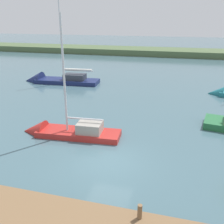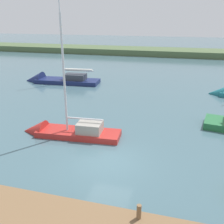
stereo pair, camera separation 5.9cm
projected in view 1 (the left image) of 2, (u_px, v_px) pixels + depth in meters
The scene contains 5 objects.
ground_plane at pixel (108, 162), 14.46m from camera, with size 200.00×200.00×0.00m, color #42606B.
far_shoreline at pixel (167, 55), 54.77m from camera, with size 180.00×8.00×2.40m, color #4C603D.
mooring_post_near at pixel (140, 212), 9.56m from camera, with size 0.18×0.18×0.58m, color brown.
sailboat_far_left at pixel (64, 133), 17.68m from camera, with size 6.88×2.20×8.61m.
sailboat_far_right at pixel (54, 81), 31.82m from camera, with size 9.41×3.05×11.02m.
Camera 1 is at (-3.53, 12.14, 7.56)m, focal length 41.87 mm.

